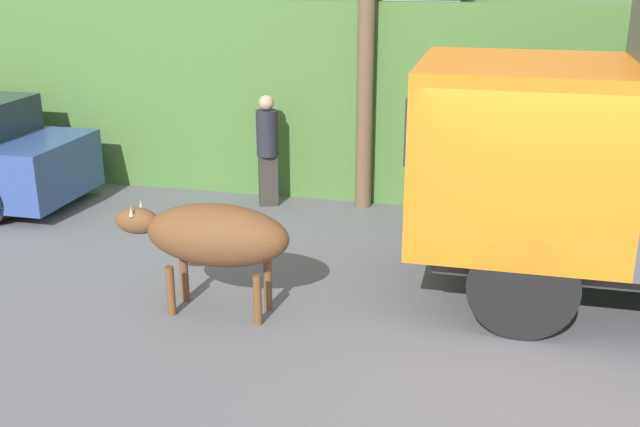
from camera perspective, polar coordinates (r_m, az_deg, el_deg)
name	(u,v)px	position (r m, az deg, el deg)	size (l,w,h in m)	color
ground_plane	(534,328)	(8.16, 16.03, -8.38)	(60.00, 60.00, 0.00)	slate
hillside_embankment	(530,78)	(14.53, 15.73, 9.89)	(32.00, 6.76, 3.04)	#4C7A38
building_backdrop	(288,78)	(13.02, -2.42, 10.27)	(6.08, 2.70, 3.31)	#99ADB7
brown_cow	(213,235)	(7.92, -8.18, -1.66)	(1.93, 0.67, 1.22)	brown
pedestrian_on_hill	(267,145)	(11.36, -4.03, 5.20)	(0.44, 0.44, 1.71)	#38332D
utility_pole	(366,22)	(11.00, 3.55, 14.32)	(0.90, 0.25, 5.30)	brown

